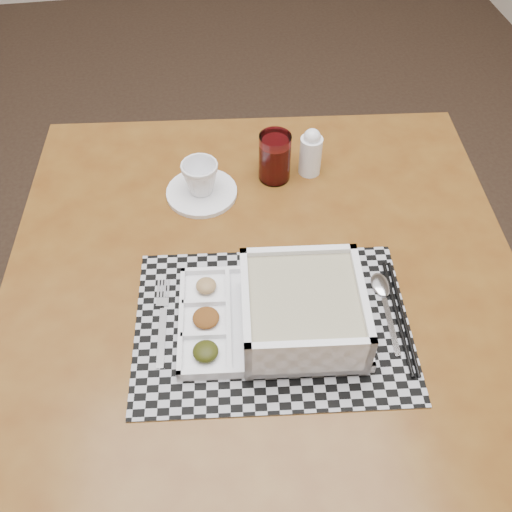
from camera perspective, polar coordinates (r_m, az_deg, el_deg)
The scene contains 11 objects.
floor at distance 1.94m, azimuth -23.58°, elevation -10.52°, with size 5.00×5.00×0.00m, color black.
dining_table at distance 1.13m, azimuth 0.68°, elevation -4.01°, with size 1.06×1.06×0.73m.
placemat at distance 1.00m, azimuth 1.65°, elevation -6.84°, with size 0.47×0.34×0.00m, color #A4A4AC.
serving_tray at distance 0.96m, azimuth 3.86°, elevation -5.73°, with size 0.34×0.26×0.10m.
fork at distance 1.01m, azimuth -9.46°, elevation -6.30°, with size 0.04×0.19×0.00m.
spoon at distance 1.06m, azimuth 12.52°, elevation -3.40°, with size 0.04×0.18×0.01m.
chopsticks at distance 1.03m, azimuth 14.22°, elevation -5.83°, with size 0.04×0.24×0.01m.
saucer at distance 1.22m, azimuth -5.45°, elevation 6.34°, with size 0.15×0.15×0.01m, color white.
cup at distance 1.19m, azimuth -5.59°, elevation 7.79°, with size 0.08×0.08×0.07m, color white.
juice_glass at distance 1.22m, azimuth 1.88°, elevation 9.70°, with size 0.07×0.07×0.11m.
creamer_bottle at distance 1.24m, azimuth 5.49°, elevation 10.29°, with size 0.05×0.05×0.11m.
Camera 1 is at (0.62, -0.98, 1.55)m, focal length 40.00 mm.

